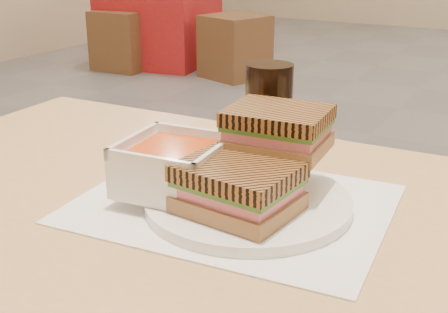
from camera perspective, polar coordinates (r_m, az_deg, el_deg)
The scene contains 10 objects.
main_table at distance 0.80m, azimuth 1.11°, elevation -13.19°, with size 1.22×0.74×0.75m.
tray_liner at distance 0.78m, azimuth 0.89°, elevation -4.55°, with size 0.42×0.34×0.00m.
plate at distance 0.77m, azimuth 2.33°, elevation -4.37°, with size 0.27×0.27×0.01m.
soup_bowl at distance 0.77m, azimuth -4.82°, elevation -1.11°, with size 0.14×0.14×0.07m.
panini_lower at distance 0.71m, azimuth 1.37°, elevation -2.94°, with size 0.14×0.12×0.06m.
panini_upper at distance 0.77m, azimuth 5.18°, elevation 2.61°, with size 0.13×0.11×0.06m.
cola_glass at distance 0.90m, azimuth 4.29°, elevation 4.09°, with size 0.07×0.07×0.15m.
bg_table_0 at distance 5.35m, azimuth -6.18°, elevation 12.89°, with size 0.96×0.96×0.75m.
bg_chair_0l at distance 5.17m, azimuth -9.54°, elevation 11.01°, with size 0.45×0.45×0.49m.
bg_chair_0r at distance 4.77m, azimuth 1.07°, elevation 10.49°, with size 0.55×0.55×0.49m.
Camera 1 is at (0.35, -2.61, 1.08)m, focal length 47.60 mm.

